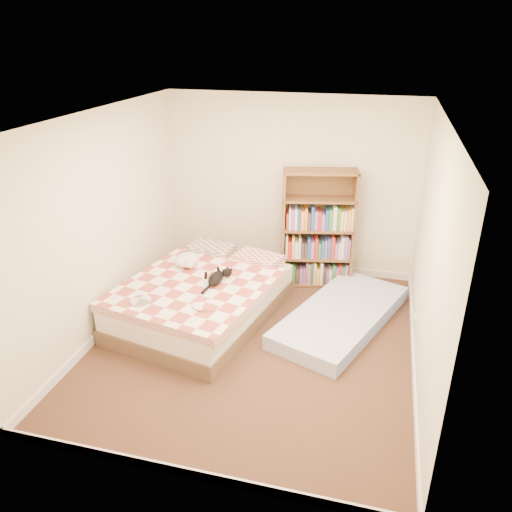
% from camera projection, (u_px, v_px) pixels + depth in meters
% --- Properties ---
extents(room, '(3.51, 4.01, 2.51)m').
position_uv_depth(room, '(255.00, 244.00, 5.21)').
color(room, '#41291C').
rests_on(room, ground).
extents(bed, '(1.91, 2.42, 0.58)m').
position_uv_depth(bed, '(204.00, 296.00, 6.11)').
color(bed, brown).
rests_on(bed, room).
extents(bookshelf, '(1.03, 0.52, 1.61)m').
position_uv_depth(bookshelf, '(317.00, 244.00, 6.79)').
color(bookshelf, '#57311D').
rests_on(bookshelf, room).
extents(floor_mattress, '(1.57, 2.22, 0.18)m').
position_uv_depth(floor_mattress, '(341.00, 316.00, 6.01)').
color(floor_mattress, '#7A94CB').
rests_on(floor_mattress, room).
extents(black_cat, '(0.30, 0.58, 0.13)m').
position_uv_depth(black_cat, '(217.00, 277.00, 5.89)').
color(black_cat, black).
rests_on(black_cat, bed).
extents(white_dog, '(0.34, 0.37, 0.16)m').
position_uv_depth(white_dog, '(187.00, 260.00, 6.27)').
color(white_dog, white).
rests_on(white_dog, bed).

